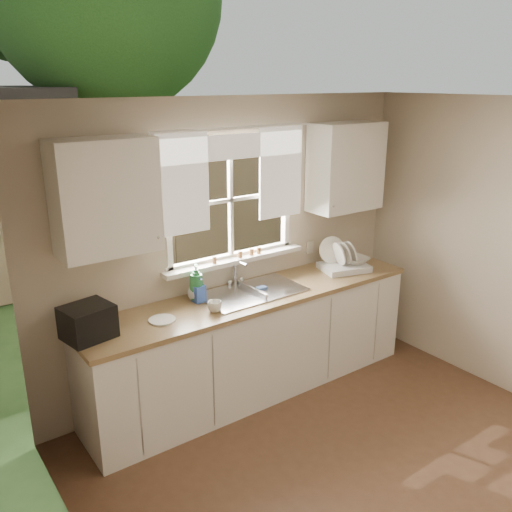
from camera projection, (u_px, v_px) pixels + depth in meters
ground at (404, 502)px, 3.52m from camera, size 4.00×4.00×0.00m
room_walls at (431, 334)px, 3.09m from camera, size 3.62×4.02×2.50m
ceiling at (446, 104)px, 2.74m from camera, size 3.60×4.00×0.02m
window at (232, 219)px, 4.60m from camera, size 1.38×0.16×1.06m
curtains at (235, 167)px, 4.42m from camera, size 1.50×0.03×0.81m
base_cabinets at (254, 345)px, 4.68m from camera, size 3.00×0.62×0.87m
countertop at (254, 296)px, 4.54m from camera, size 3.04×0.65×0.04m
upper_cabinet_left at (105, 197)px, 3.71m from camera, size 0.70×0.33×0.80m
upper_cabinet_right at (346, 167)px, 4.99m from camera, size 0.70×0.33×0.80m
wall_outlet at (310, 247)px, 5.21m from camera, size 0.08×0.01×0.12m
sill_jars at (242, 254)px, 4.68m from camera, size 0.50×0.04×0.06m
backyard at (53, 27)px, 9.26m from camera, size 20.00×10.00×6.13m
sink at (252, 300)px, 4.58m from camera, size 0.88×0.52×0.40m
dish_rack at (343, 263)px, 5.08m from camera, size 0.49×0.42×0.30m
bowl at (356, 260)px, 5.10m from camera, size 0.24×0.24×0.06m
soap_bottle_a at (196, 283)px, 4.35m from camera, size 0.16×0.16×0.31m
soap_bottle_b at (198, 290)px, 4.34m from camera, size 0.10×0.10×0.21m
soap_bottle_c at (196, 290)px, 4.38m from camera, size 0.18×0.18×0.18m
saucer at (162, 320)px, 4.03m from camera, size 0.20×0.20×0.01m
cup at (215, 307)px, 4.17m from camera, size 0.12×0.12×0.09m
black_appliance at (88, 322)px, 3.73m from camera, size 0.37×0.33×0.24m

